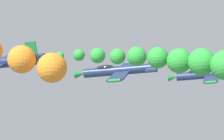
{
  "coord_description": "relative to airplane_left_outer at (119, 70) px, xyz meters",
  "views": [
    {
      "loc": [
        -51.47,
        -14.79,
        45.75
      ],
      "look_at": [
        0.0,
        0.0,
        62.51
      ],
      "focal_mm": 75.64,
      "sensor_mm": 36.0,
      "label": 1
    }
  ],
  "objects": [
    {
      "name": "smoke_trail_left_inner",
      "position": [
        -23.08,
        2.5,
        -5.63
      ],
      "size": [
        3.04,
        15.05,
        4.46
      ],
      "color": "orange"
    },
    {
      "name": "airplane_right_outer",
      "position": [
        11.82,
        -9.64,
        2.11
      ],
      "size": [
        8.61,
        10.35,
        4.81
      ],
      "rotation": [
        0.0,
        -0.49,
        0.0
      ],
      "color": "navy"
    },
    {
      "name": "airplane_left_outer",
      "position": [
        0.0,
        0.0,
        0.0
      ],
      "size": [
        8.45,
        10.35,
        5.1
      ],
      "rotation": [
        0.0,
        -0.52,
        0.0
      ],
      "color": "navy"
    },
    {
      "name": "smoke_trail_right_inner",
      "position": [
        -14.2,
        -10.46,
        -4.51
      ],
      "size": [
        4.09,
        18.87,
        5.36
      ],
      "color": "green"
    }
  ]
}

